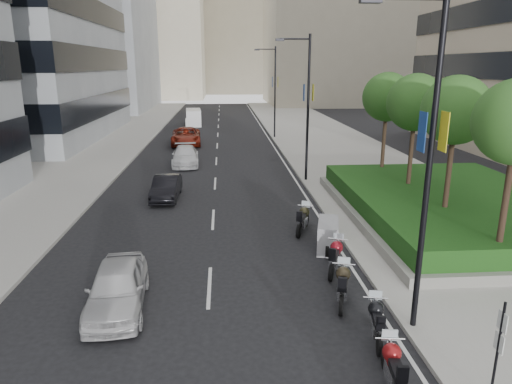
{
  "coord_description": "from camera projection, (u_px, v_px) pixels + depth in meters",
  "views": [
    {
      "loc": [
        -0.94,
        -10.03,
        7.2
      ],
      "look_at": [
        0.41,
        8.6,
        2.0
      ],
      "focal_mm": 32.0,
      "sensor_mm": 36.0,
      "label": 1
    }
  ],
  "objects": [
    {
      "name": "motorcycle_6",
      "position": [
        303.0,
        219.0,
        20.33
      ],
      "size": [
        1.02,
        2.05,
        1.08
      ],
      "rotation": [
        0.0,
        0.0,
        1.18
      ],
      "color": "black",
      "rests_on": "ground"
    },
    {
      "name": "car_b",
      "position": [
        166.0,
        188.0,
        25.34
      ],
      "size": [
        1.45,
        3.92,
        1.28
      ],
      "primitive_type": "imported",
      "rotation": [
        0.0,
        0.0,
        -0.03
      ],
      "color": "black",
      "rests_on": "ground"
    },
    {
      "name": "lamp_post_2",
      "position": [
        273.0,
        88.0,
        45.15
      ],
      "size": [
        2.34,
        0.45,
        9.0
      ],
      "color": "black",
      "rests_on": "ground"
    },
    {
      "name": "lamp_post_1",
      "position": [
        306.0,
        101.0,
        27.86
      ],
      "size": [
        2.34,
        0.45,
        9.0
      ],
      "color": "black",
      "rests_on": "ground"
    },
    {
      "name": "motorcycle_1",
      "position": [
        393.0,
        368.0,
        10.38
      ],
      "size": [
        0.69,
        2.06,
        1.03
      ],
      "rotation": [
        0.0,
        0.0,
        1.45
      ],
      "color": "black",
      "rests_on": "ground"
    },
    {
      "name": "lane_centre",
      "position": [
        217.0,
        150.0,
        40.35
      ],
      "size": [
        0.12,
        100.0,
        0.01
      ],
      "primitive_type": "cube",
      "color": "silver",
      "rests_on": "ground"
    },
    {
      "name": "delivery_van",
      "position": [
        194.0,
        118.0,
        56.38
      ],
      "size": [
        2.09,
        4.73,
        1.94
      ],
      "rotation": [
        0.0,
        0.0,
        0.07
      ],
      "color": "silver",
      "rests_on": "ground"
    },
    {
      "name": "lamp_post_0",
      "position": [
        425.0,
        153.0,
        11.53
      ],
      "size": [
        2.34,
        0.45,
        9.0
      ],
      "color": "black",
      "rests_on": "ground"
    },
    {
      "name": "ground",
      "position": [
        264.0,
        358.0,
        11.63
      ],
      "size": [
        160.0,
        160.0,
        0.0
      ],
      "primitive_type": "plane",
      "color": "black",
      "rests_on": "ground"
    },
    {
      "name": "building_cream_centre",
      "position": [
        232.0,
        20.0,
        121.97
      ],
      "size": [
        30.0,
        24.0,
        38.0
      ],
      "primitive_type": "cube",
      "color": "#B7AD93",
      "rests_on": "ground"
    },
    {
      "name": "tree_3",
      "position": [
        387.0,
        97.0,
        26.14
      ],
      "size": [
        2.8,
        2.8,
        6.3
      ],
      "color": "#332319",
      "rests_on": "planter"
    },
    {
      "name": "planter",
      "position": [
        453.0,
        213.0,
        21.85
      ],
      "size": [
        10.0,
        14.0,
        0.4
      ],
      "primitive_type": "cube",
      "color": "gray",
      "rests_on": "sidewalk_right"
    },
    {
      "name": "motorcycle_5",
      "position": [
        328.0,
        236.0,
        18.35
      ],
      "size": [
        1.23,
        2.08,
        1.18
      ],
      "rotation": [
        0.0,
        0.0,
        1.33
      ],
      "color": "black",
      "rests_on": "ground"
    },
    {
      "name": "building_cream_left",
      "position": [
        144.0,
        20.0,
        101.89
      ],
      "size": [
        26.0,
        24.0,
        34.0
      ],
      "primitive_type": "cube",
      "color": "#B7AD93",
      "rests_on": "ground"
    },
    {
      "name": "car_a",
      "position": [
        117.0,
        287.0,
        13.83
      ],
      "size": [
        2.0,
        4.27,
        1.41
      ],
      "primitive_type": "imported",
      "rotation": [
        0.0,
        0.0,
        0.08
      ],
      "color": "silver",
      "rests_on": "ground"
    },
    {
      "name": "parking_sign",
      "position": [
        498.0,
        346.0,
        9.66
      ],
      "size": [
        0.06,
        0.32,
        2.5
      ],
      "color": "black",
      "rests_on": "ground"
    },
    {
      "name": "motorcycle_4",
      "position": [
        335.0,
        256.0,
        16.4
      ],
      "size": [
        1.02,
        2.03,
        1.07
      ],
      "rotation": [
        0.0,
        0.0,
        1.17
      ],
      "color": "black",
      "rests_on": "ground"
    },
    {
      "name": "tree_1",
      "position": [
        456.0,
        111.0,
        18.46
      ],
      "size": [
        2.8,
        2.8,
        6.3
      ],
      "color": "#332319",
      "rests_on": "planter"
    },
    {
      "name": "sidewalk_right",
      "position": [
        334.0,
        147.0,
        41.07
      ],
      "size": [
        10.0,
        100.0,
        0.15
      ],
      "primitive_type": "cube",
      "color": "#9E9B93",
      "rests_on": "ground"
    },
    {
      "name": "lane_edge",
      "position": [
        275.0,
        149.0,
        40.71
      ],
      "size": [
        0.12,
        100.0,
        0.01
      ],
      "primitive_type": "cube",
      "color": "silver",
      "rests_on": "ground"
    },
    {
      "name": "motorcycle_3",
      "position": [
        342.0,
        285.0,
        14.26
      ],
      "size": [
        0.88,
        2.13,
        1.09
      ],
      "rotation": [
        0.0,
        0.0,
        1.28
      ],
      "color": "black",
      "rests_on": "ground"
    },
    {
      "name": "sidewalk_left",
      "position": [
        96.0,
        150.0,
        39.6
      ],
      "size": [
        8.0,
        100.0,
        0.15
      ],
      "primitive_type": "cube",
      "color": "#9E9B93",
      "rests_on": "ground"
    },
    {
      "name": "hedge",
      "position": [
        455.0,
        201.0,
        21.69
      ],
      "size": [
        9.4,
        13.4,
        0.8
      ],
      "primitive_type": "cube",
      "color": "#153D11",
      "rests_on": "planter"
    },
    {
      "name": "car_d",
      "position": [
        186.0,
        136.0,
        42.62
      ],
      "size": [
        2.95,
        5.87,
        1.59
      ],
      "primitive_type": "imported",
      "rotation": [
        0.0,
        0.0,
        0.05
      ],
      "color": "maroon",
      "rests_on": "ground"
    },
    {
      "name": "building_grey_far",
      "position": [
        77.0,
        15.0,
        73.19
      ],
      "size": [
        22.0,
        26.0,
        30.0
      ],
      "primitive_type": "cube",
      "color": "gray",
      "rests_on": "ground"
    },
    {
      "name": "car_c",
      "position": [
        185.0,
        156.0,
        33.98
      ],
      "size": [
        2.2,
        4.84,
        1.37
      ],
      "primitive_type": "imported",
      "rotation": [
        0.0,
        0.0,
        0.06
      ],
      "color": "silver",
      "rests_on": "ground"
    },
    {
      "name": "building_cream_right",
      "position": [
        343.0,
        5.0,
        85.2
      ],
      "size": [
        28.0,
        24.0,
        36.0
      ],
      "primitive_type": "cube",
      "color": "#B7AD93",
      "rests_on": "ground"
    },
    {
      "name": "tree_2",
      "position": [
        416.0,
        103.0,
        22.3
      ],
      "size": [
        2.8,
        2.8,
        6.3
      ],
      "color": "#332319",
      "rests_on": "planter"
    },
    {
      "name": "motorcycle_2",
      "position": [
        376.0,
        321.0,
        12.33
      ],
      "size": [
        0.69,
        1.99,
        1.0
      ],
      "rotation": [
        0.0,
        0.0,
        1.37
      ],
      "color": "black",
      "rests_on": "ground"
    }
  ]
}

